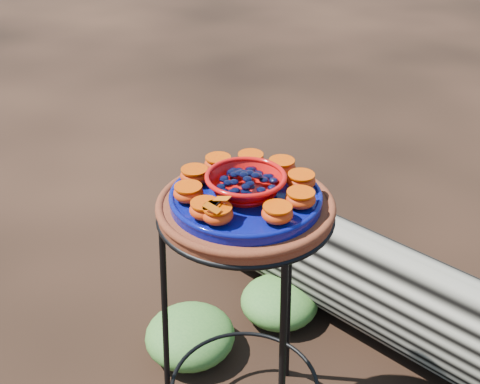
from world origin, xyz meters
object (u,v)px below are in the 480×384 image
Objects in this scene: plant_stand at (245,330)px; red_bowl at (246,185)px; driftwood_log at (401,297)px; cobalt_plate at (246,198)px; terracotta_saucer at (246,209)px.

plant_stand is 0.43m from red_bowl.
plant_stand reaches higher than driftwood_log.
cobalt_plate reaches higher than plant_stand.
cobalt_plate is 2.00× the size of red_bowl.
plant_stand is 0.65m from driftwood_log.
terracotta_saucer is at bearing 0.00° from red_bowl.
red_bowl is 0.87m from driftwood_log.
red_bowl is 0.10× the size of driftwood_log.
red_bowl is (0.00, 0.00, 0.06)m from terracotta_saucer.
red_bowl reaches higher than plant_stand.
plant_stand is 0.41× the size of driftwood_log.
terracotta_saucer is at bearing 0.00° from cobalt_plate.
driftwood_log is (0.20, 0.58, -0.62)m from red_bowl.
red_bowl is at bearing 0.00° from terracotta_saucer.
cobalt_plate is at bearing 0.00° from terracotta_saucer.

